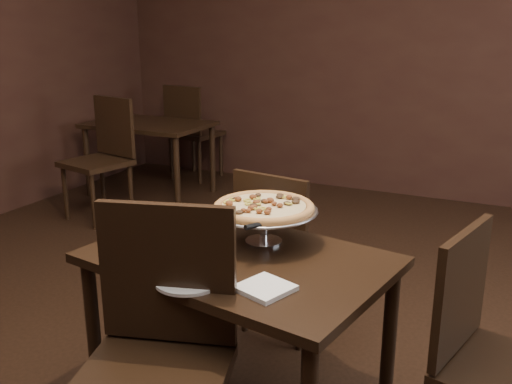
% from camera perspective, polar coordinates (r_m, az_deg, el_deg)
% --- Properties ---
extents(room, '(6.04, 7.04, 2.84)m').
position_cam_1_polar(room, '(2.00, -0.09, 12.30)').
color(room, black).
rests_on(room, ground).
extents(dining_table, '(1.23, 0.92, 0.70)m').
position_cam_1_polar(dining_table, '(2.23, -1.73, -8.51)').
color(dining_table, black).
rests_on(dining_table, ground).
extents(background_table, '(1.09, 0.72, 0.68)m').
position_cam_1_polar(background_table, '(5.38, -10.63, 5.89)').
color(background_table, black).
rests_on(background_table, ground).
extents(pizza_stand, '(0.44, 0.44, 0.18)m').
position_cam_1_polar(pizza_stand, '(2.27, 0.78, -1.58)').
color(pizza_stand, silver).
rests_on(pizza_stand, dining_table).
extents(parmesan_shaker, '(0.07, 0.07, 0.12)m').
position_cam_1_polar(parmesan_shaker, '(2.25, -7.15, -4.34)').
color(parmesan_shaker, beige).
rests_on(parmesan_shaker, dining_table).
extents(pepper_flake_shaker, '(0.06, 0.06, 0.10)m').
position_cam_1_polar(pepper_flake_shaker, '(2.22, -7.27, -4.82)').
color(pepper_flake_shaker, maroon).
rests_on(pepper_flake_shaker, dining_table).
extents(packet_caddy, '(0.08, 0.08, 0.06)m').
position_cam_1_polar(packet_caddy, '(2.31, -10.49, -4.68)').
color(packet_caddy, black).
rests_on(packet_caddy, dining_table).
extents(napkin_stack, '(0.20, 0.20, 0.02)m').
position_cam_1_polar(napkin_stack, '(1.92, 0.91, -9.58)').
color(napkin_stack, white).
rests_on(napkin_stack, dining_table).
extents(plate_left, '(0.21, 0.21, 0.01)m').
position_cam_1_polar(plate_left, '(2.52, -6.16, -3.24)').
color(plate_left, white).
rests_on(plate_left, dining_table).
extents(plate_near, '(0.24, 0.24, 0.01)m').
position_cam_1_polar(plate_near, '(1.99, -6.73, -8.76)').
color(plate_near, white).
rests_on(plate_near, dining_table).
extents(serving_spatula, '(0.16, 0.16, 0.02)m').
position_cam_1_polar(serving_spatula, '(2.09, 0.37, -3.33)').
color(serving_spatula, silver).
rests_on(serving_spatula, pizza_stand).
extents(chair_far, '(0.46, 0.46, 0.87)m').
position_cam_1_polar(chair_far, '(2.87, 2.60, -5.47)').
color(chair_far, black).
rests_on(chair_far, ground).
extents(chair_near, '(0.57, 0.57, 0.99)m').
position_cam_1_polar(chair_near, '(1.92, -9.83, -15.26)').
color(chair_near, black).
rests_on(chair_near, ground).
extents(chair_side, '(0.51, 0.51, 0.90)m').
position_cam_1_polar(chair_side, '(2.14, 22.41, -14.53)').
color(chair_side, black).
rests_on(chair_side, ground).
extents(bg_chair_far, '(0.50, 0.50, 0.97)m').
position_cam_1_polar(bg_chair_far, '(5.86, -6.53, 6.32)').
color(bg_chair_far, black).
rests_on(bg_chair_far, ground).
extents(bg_chair_near, '(0.55, 0.55, 0.98)m').
position_cam_1_polar(bg_chair_near, '(4.82, -15.04, 3.75)').
color(bg_chair_near, black).
rests_on(bg_chair_near, ground).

